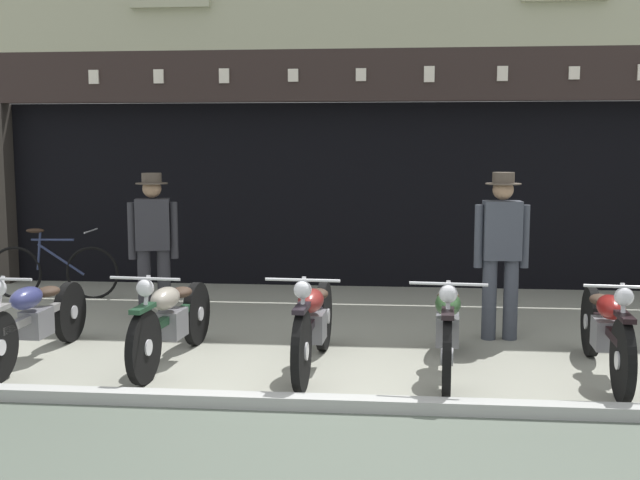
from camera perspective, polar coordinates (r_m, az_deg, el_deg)
The scene contains 12 objects.
ground at distance 5.11m, azimuth -0.15°, elevation -16.70°, with size 23.08×22.00×0.18m.
shop_facade at distance 12.68m, azimuth 3.39°, elevation 5.50°, with size 11.38×4.42×6.10m.
motorcycle_left at distance 7.73m, azimuth -20.22°, elevation -5.37°, with size 0.62×2.03×0.90m.
motorcycle_center_left at distance 7.32m, azimuth -10.87°, elevation -5.69°, with size 0.62×1.97×0.92m.
motorcycle_center at distance 7.00m, azimuth -0.49°, elevation -6.03°, with size 0.62×2.00×0.94m.
motorcycle_center_right at distance 6.98m, azimuth 9.36°, elevation -6.18°, with size 0.62×2.09×0.93m.
motorcycle_right at distance 7.21m, azimuth 20.30°, elevation -6.13°, with size 0.62×2.03×0.93m.
salesman_left at distance 9.02m, azimuth -12.17°, elevation 0.07°, with size 0.55×0.36×1.70m.
shopkeeper_center at distance 8.18m, azimuth 13.20°, elevation -0.49°, with size 0.56×0.36×1.74m.
advert_board_near at distance 11.45m, azimuth -10.03°, elevation 5.63°, with size 0.74×0.03×1.11m.
advert_board_far at distance 11.85m, azimuth -15.94°, elevation 5.60°, with size 0.74×0.03×0.95m.
leaning_bicycle at distance 10.82m, azimuth -19.03°, elevation -2.09°, with size 1.73×0.50×0.94m.
Camera 1 is at (0.46, -5.64, 2.02)m, focal length 43.52 mm.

